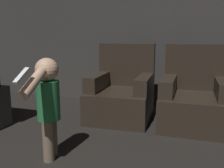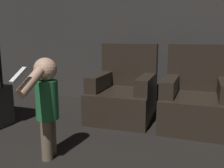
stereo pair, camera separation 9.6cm
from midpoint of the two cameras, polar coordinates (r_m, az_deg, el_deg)
The scene contains 4 objects.
wall_back at distance 4.03m, azimuth 11.77°, elevation 13.68°, with size 8.40×0.05×2.60m.
armchair_left at distance 3.37m, azimuth 3.54°, elevation -2.25°, with size 0.82×0.93×0.98m.
armchair_right at distance 3.23m, azimuth 19.51°, elevation -3.41°, with size 0.79×0.90×0.98m.
person_toddler at distance 2.24m, azimuth -13.61°, elevation -3.61°, with size 0.20×0.61×0.90m.
Camera 2 is at (0.67, 0.54, 1.08)m, focal length 40.00 mm.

